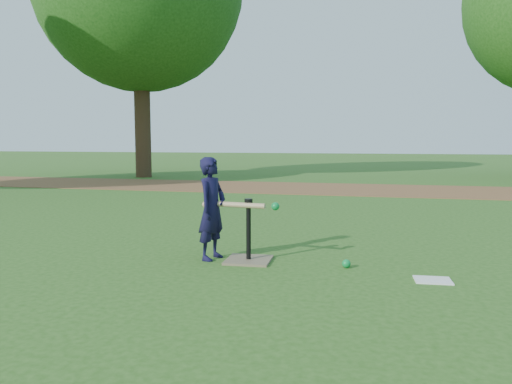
# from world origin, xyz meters

# --- Properties ---
(ground) EXTENTS (80.00, 80.00, 0.00)m
(ground) POSITION_xyz_m (0.00, 0.00, 0.00)
(ground) COLOR #285116
(ground) RESTS_ON ground
(dirt_strip) EXTENTS (24.00, 3.00, 0.01)m
(dirt_strip) POSITION_xyz_m (0.00, 7.50, 0.01)
(dirt_strip) COLOR brown
(dirt_strip) RESTS_ON ground
(child) EXTENTS (0.32, 0.41, 1.01)m
(child) POSITION_xyz_m (-0.26, 0.04, 0.51)
(child) COLOR black
(child) RESTS_ON ground
(wiffle_ball_ground) EXTENTS (0.08, 0.08, 0.08)m
(wiffle_ball_ground) POSITION_xyz_m (1.06, 0.01, 0.04)
(wiffle_ball_ground) COLOR #0C8438
(wiffle_ball_ground) RESTS_ON ground
(clipboard) EXTENTS (0.32, 0.25, 0.01)m
(clipboard) POSITION_xyz_m (1.79, -0.25, 0.01)
(clipboard) COLOR white
(clipboard) RESTS_ON ground
(batting_tee) EXTENTS (0.45, 0.45, 0.61)m
(batting_tee) POSITION_xyz_m (0.11, 0.04, 0.11)
(batting_tee) COLOR #75654A
(batting_tee) RESTS_ON ground
(swing_action) EXTENTS (0.74, 0.22, 0.09)m
(swing_action) POSITION_xyz_m (0.04, 0.04, 0.55)
(swing_action) COLOR tan
(swing_action) RESTS_ON ground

